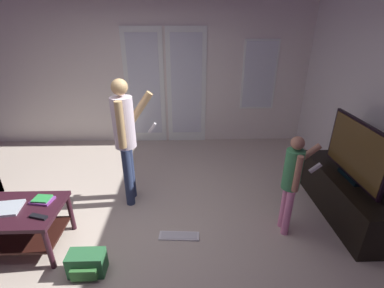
% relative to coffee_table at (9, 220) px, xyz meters
% --- Properties ---
extents(ground_plane, '(5.93, 5.21, 0.02)m').
position_rel_coffee_table_xyz_m(ground_plane, '(1.07, 0.19, -0.37)').
color(ground_plane, '#BAAB9C').
extents(wall_back_with_doors, '(5.93, 0.09, 2.83)m').
position_rel_coffee_table_xyz_m(wall_back_with_doors, '(1.13, 2.76, 1.01)').
color(wall_back_with_doors, silver).
rests_on(wall_back_with_doors, ground_plane).
extents(coffee_table, '(1.03, 0.60, 0.49)m').
position_rel_coffee_table_xyz_m(coffee_table, '(0.00, 0.00, 0.00)').
color(coffee_table, '#30141E').
rests_on(coffee_table, ground_plane).
extents(tv_stand, '(0.45, 1.49, 0.49)m').
position_rel_coffee_table_xyz_m(tv_stand, '(3.65, 0.46, -0.11)').
color(tv_stand, black).
rests_on(tv_stand, ground_plane).
extents(flat_screen_tv, '(0.08, 1.02, 0.69)m').
position_rel_coffee_table_xyz_m(flat_screen_tv, '(3.64, 0.46, 0.48)').
color(flat_screen_tv, black).
rests_on(flat_screen_tv, tv_stand).
extents(person_adult, '(0.48, 0.44, 1.59)m').
position_rel_coffee_table_xyz_m(person_adult, '(1.05, 0.80, 0.59)').
color(person_adult, navy).
rests_on(person_adult, ground_plane).
extents(person_child, '(0.44, 0.31, 1.14)m').
position_rel_coffee_table_xyz_m(person_child, '(2.86, 0.19, 0.32)').
color(person_child, pink).
rests_on(person_child, ground_plane).
extents(backpack, '(0.33, 0.21, 0.23)m').
position_rel_coffee_table_xyz_m(backpack, '(0.83, -0.34, -0.24)').
color(backpack, '#2B663B').
rests_on(backpack, ground_plane).
extents(loose_keyboard, '(0.45, 0.16, 0.02)m').
position_rel_coffee_table_xyz_m(loose_keyboard, '(1.68, 0.10, -0.35)').
color(loose_keyboard, white).
rests_on(loose_keyboard, ground_plane).
extents(laptop_closed, '(0.37, 0.28, 0.03)m').
position_rel_coffee_table_xyz_m(laptop_closed, '(-0.02, -0.01, 0.15)').
color(laptop_closed, '#AAB6C0').
rests_on(laptop_closed, coffee_table).
extents(tv_remote_black, '(0.18, 0.10, 0.02)m').
position_rel_coffee_table_xyz_m(tv_remote_black, '(0.39, -0.13, 0.14)').
color(tv_remote_black, black).
rests_on(tv_remote_black, coffee_table).
extents(book_stack, '(0.23, 0.18, 0.04)m').
position_rel_coffee_table_xyz_m(book_stack, '(0.30, 0.12, 0.15)').
color(book_stack, '#7C398D').
rests_on(book_stack, coffee_table).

